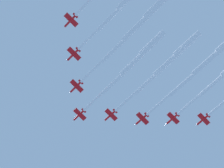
{
  "coord_description": "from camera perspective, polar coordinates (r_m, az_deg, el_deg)",
  "views": [
    {
      "loc": [
        58.58,
        -28.36,
        -6.79
      ],
      "look_at": [
        0.0,
        0.0,
        175.69
      ],
      "focal_mm": 56.18,
      "sensor_mm": 36.0,
      "label": 1
    }
  ],
  "objects": [
    {
      "name": "jet_lead",
      "position": [
        190.62,
        3.48,
        3.51
      ],
      "size": [
        69.68,
        26.99,
        3.93
      ],
      "color": "red"
    },
    {
      "name": "jet_port_inner",
      "position": [
        184.46,
        4.06,
        9.32
      ],
      "size": [
        74.06,
        28.83,
        3.91
      ],
      "color": "red"
    },
    {
      "name": "jet_starboard_inner",
      "position": [
        194.23,
        8.99,
        3.38
      ],
      "size": [
        70.46,
        28.0,
        3.86
      ],
      "color": "red"
    },
    {
      "name": "jet_starboard_mid",
      "position": [
        195.06,
        15.35,
        3.69
      ],
      "size": [
        77.13,
        30.51,
        3.92
      ],
      "color": "red"
    }
  ]
}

